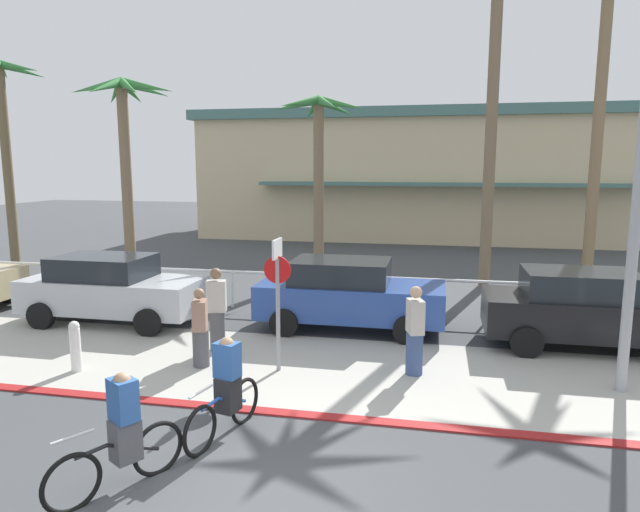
% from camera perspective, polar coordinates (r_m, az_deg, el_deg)
% --- Properties ---
extents(ground_plane, '(80.00, 80.00, 0.00)m').
position_cam_1_polar(ground_plane, '(16.55, 4.25, -4.49)').
color(ground_plane, '#424447').
extents(sidewalk_strip, '(44.00, 4.00, 0.02)m').
position_cam_1_polar(sidewalk_strip, '(11.07, 0.23, -11.46)').
color(sidewalk_strip, '#ADAAA0').
rests_on(sidewalk_strip, ground).
extents(curb_paint, '(44.00, 0.24, 0.03)m').
position_cam_1_polar(curb_paint, '(9.27, -2.33, -15.70)').
color(curb_paint, maroon).
rests_on(curb_paint, ground).
extents(building_backdrop, '(25.92, 11.00, 6.70)m').
position_cam_1_polar(building_backdrop, '(32.74, 12.18, 8.07)').
color(building_backdrop, beige).
rests_on(building_backdrop, ground).
extents(rail_fence, '(25.21, 0.08, 1.04)m').
position_cam_1_polar(rail_fence, '(14.92, 3.53, -2.71)').
color(rail_fence, white).
rests_on(rail_fence, ground).
extents(stop_sign_bike_lane, '(0.52, 0.56, 2.56)m').
position_cam_1_polar(stop_sign_bike_lane, '(10.60, -4.31, -3.01)').
color(stop_sign_bike_lane, gray).
rests_on(stop_sign_bike_lane, ground).
extents(bollard_0, '(0.20, 0.20, 1.00)m').
position_cam_1_polar(bollard_0, '(11.80, -23.53, -8.34)').
color(bollard_0, white).
rests_on(bollard_0, ground).
extents(palm_tree_0, '(3.19, 3.30, 7.78)m').
position_cam_1_polar(palm_tree_0, '(24.89, -29.43, 12.09)').
color(palm_tree_0, brown).
rests_on(palm_tree_0, ground).
extents(palm_tree_1, '(3.76, 3.25, 6.74)m').
position_cam_1_polar(palm_tree_1, '(20.10, -19.27, 12.35)').
color(palm_tree_1, '#756047').
rests_on(palm_tree_1, ground).
extents(palm_tree_2, '(3.24, 3.42, 6.24)m').
position_cam_1_polar(palm_tree_2, '(19.68, -0.08, 11.43)').
color(palm_tree_2, '#756047').
rests_on(palm_tree_2, ground).
extents(palm_tree_3, '(3.27, 3.18, 10.08)m').
position_cam_1_polar(palm_tree_3, '(19.02, 17.42, 18.95)').
color(palm_tree_3, '#756047').
rests_on(palm_tree_3, ground).
extents(palm_tree_4, '(3.32, 3.03, 10.00)m').
position_cam_1_polar(palm_tree_4, '(20.76, 26.62, 16.84)').
color(palm_tree_4, '#846B4C').
rests_on(palm_tree_4, ground).
extents(car_silver_1, '(4.40, 2.02, 1.69)m').
position_cam_1_polar(car_silver_1, '(14.99, -20.37, -3.09)').
color(car_silver_1, '#B2B7BC').
rests_on(car_silver_1, ground).
extents(car_blue_2, '(4.40, 2.02, 1.69)m').
position_cam_1_polar(car_blue_2, '(13.48, 2.90, -3.85)').
color(car_blue_2, '#284793').
rests_on(car_blue_2, ground).
extents(car_black_3, '(4.40, 2.02, 1.69)m').
position_cam_1_polar(car_black_3, '(13.38, 25.50, -4.86)').
color(car_black_3, black).
rests_on(car_black_3, ground).
extents(cyclist_blue_0, '(0.50, 1.78, 1.50)m').
position_cam_1_polar(cyclist_blue_0, '(8.51, -9.50, -13.19)').
color(cyclist_blue_0, black).
rests_on(cyclist_blue_0, ground).
extents(cyclist_black_1, '(1.01, 1.58, 1.50)m').
position_cam_1_polar(cyclist_black_1, '(7.53, -19.47, -16.70)').
color(cyclist_black_1, black).
rests_on(cyclist_black_1, ground).
extents(pedestrian_0, '(0.40, 0.46, 1.58)m').
position_cam_1_polar(pedestrian_0, '(11.26, -12.02, -7.48)').
color(pedestrian_0, '#4C4C51').
rests_on(pedestrian_0, ground).
extents(pedestrian_1, '(0.40, 0.46, 1.71)m').
position_cam_1_polar(pedestrian_1, '(10.74, 9.58, -7.84)').
color(pedestrian_1, '#384C7A').
rests_on(pedestrian_1, ground).
extents(pedestrian_2, '(0.45, 0.39, 1.79)m').
position_cam_1_polar(pedestrian_2, '(12.12, -10.40, -5.66)').
color(pedestrian_2, '#4C4C51').
rests_on(pedestrian_2, ground).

